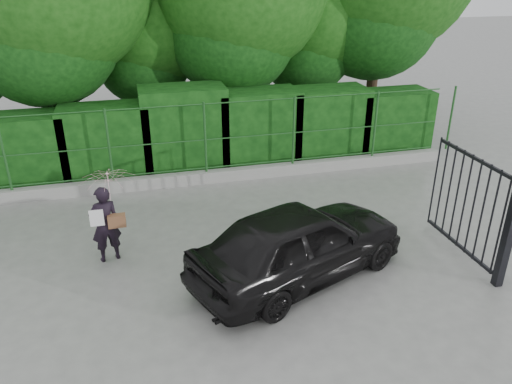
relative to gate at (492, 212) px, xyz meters
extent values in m
plane|color=gray|center=(-4.60, 0.72, -1.19)|extent=(80.00, 80.00, 0.00)
cube|color=#9E9E99|center=(-4.60, 5.22, -1.04)|extent=(14.00, 0.25, 0.30)
cylinder|color=#1E4F1F|center=(-8.80, 5.22, 0.01)|extent=(0.06, 0.06, 1.80)
cylinder|color=#1E4F1F|center=(-6.50, 5.22, 0.01)|extent=(0.06, 0.06, 1.80)
cylinder|color=#1E4F1F|center=(-4.20, 5.22, 0.01)|extent=(0.06, 0.06, 1.80)
cylinder|color=#1E4F1F|center=(-1.90, 5.22, 0.01)|extent=(0.06, 0.06, 1.80)
cylinder|color=#1E4F1F|center=(0.40, 5.22, 0.01)|extent=(0.06, 0.06, 1.80)
cylinder|color=#1E4F1F|center=(2.70, 5.22, 0.01)|extent=(0.06, 0.06, 1.80)
cylinder|color=#1E4F1F|center=(-4.60, 5.22, -0.79)|extent=(13.60, 0.03, 0.03)
cylinder|color=#1E4F1F|center=(-4.60, 5.22, -0.04)|extent=(13.60, 0.03, 0.03)
cylinder|color=#1E4F1F|center=(-4.60, 5.22, 0.86)|extent=(13.60, 0.03, 0.03)
cube|color=black|center=(-8.60, 6.22, -0.28)|extent=(2.20, 1.20, 1.81)
cube|color=black|center=(-6.60, 6.22, -0.24)|extent=(2.20, 1.20, 1.90)
cube|color=black|center=(-4.60, 6.22, -0.05)|extent=(2.20, 1.20, 2.27)
cube|color=black|center=(-2.60, 6.22, -0.16)|extent=(2.20, 1.20, 2.06)
cube|color=black|center=(-0.60, 6.22, -0.18)|extent=(2.20, 1.20, 2.01)
cube|color=black|center=(1.40, 6.22, -0.28)|extent=(2.20, 1.20, 1.82)
cylinder|color=black|center=(-7.60, 7.92, 1.06)|extent=(0.36, 0.36, 4.50)
cylinder|color=black|center=(-5.10, 9.22, 0.44)|extent=(0.36, 0.36, 3.25)
sphere|color=#14470F|center=(-5.10, 9.22, 2.39)|extent=(3.90, 3.90, 3.90)
cylinder|color=black|center=(-2.60, 8.22, 0.94)|extent=(0.36, 0.36, 4.25)
cylinder|color=black|center=(-0.10, 8.92, 0.56)|extent=(0.36, 0.36, 3.50)
sphere|color=#14470F|center=(-0.10, 8.92, 2.66)|extent=(4.20, 4.20, 4.20)
cylinder|color=black|center=(1.90, 8.52, 1.19)|extent=(0.36, 0.36, 4.75)
cube|color=black|center=(0.00, -0.48, -0.09)|extent=(0.14, 0.14, 2.20)
cube|color=black|center=(0.00, 0.67, -1.04)|extent=(0.05, 2.00, 0.06)
cube|color=black|center=(0.00, 0.67, 0.76)|extent=(0.05, 2.00, 0.06)
cylinder|color=black|center=(0.00, -0.28, -0.14)|extent=(0.04, 0.04, 1.90)
cylinder|color=black|center=(0.00, -0.03, -0.14)|extent=(0.04, 0.04, 1.90)
cylinder|color=black|center=(0.00, 0.22, -0.14)|extent=(0.04, 0.04, 1.90)
cylinder|color=black|center=(0.00, 0.47, -0.14)|extent=(0.04, 0.04, 1.90)
cylinder|color=black|center=(0.00, 0.72, -0.14)|extent=(0.04, 0.04, 1.90)
cylinder|color=black|center=(0.00, 0.97, -0.14)|extent=(0.04, 0.04, 1.90)
cylinder|color=black|center=(0.00, 1.22, -0.14)|extent=(0.04, 0.04, 1.90)
cylinder|color=black|center=(0.00, 1.47, -0.14)|extent=(0.04, 0.04, 1.90)
cylinder|color=black|center=(0.00, 1.72, -0.14)|extent=(0.04, 0.04, 1.90)
imported|color=black|center=(-6.58, 2.07, -0.44)|extent=(0.62, 0.49, 1.50)
imported|color=#F5C3CB|center=(-6.43, 2.12, 0.13)|extent=(0.99, 1.01, 0.91)
cube|color=brown|center=(-6.36, 1.99, -0.35)|extent=(0.32, 0.15, 0.24)
cube|color=white|center=(-6.70, 1.95, -0.23)|extent=(0.25, 0.02, 0.32)
imported|color=black|center=(-3.28, 0.66, -0.49)|extent=(4.41, 3.08, 1.39)
camera|label=1|loc=(-5.89, -6.47, 3.96)|focal=35.00mm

